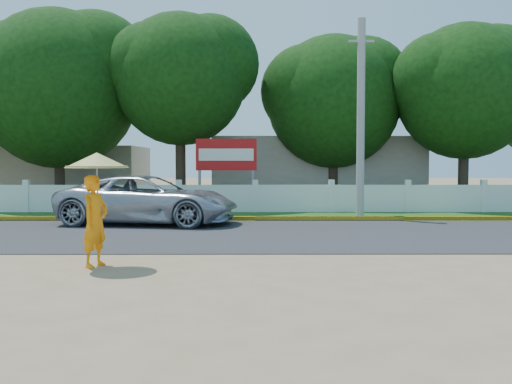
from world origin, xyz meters
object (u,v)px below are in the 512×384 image
utility_pole (361,119)px  billboard (226,159)px  vehicle (149,200)px  monk_with_parasol (96,193)px

utility_pole → billboard: size_ratio=2.39×
utility_pole → vehicle: size_ratio=1.25×
vehicle → monk_with_parasol: monk_with_parasol is taller
utility_pole → monk_with_parasol: bearing=-125.5°
utility_pole → monk_with_parasol: 11.85m
billboard → vehicle: bearing=-112.7°
utility_pole → monk_with_parasol: utility_pole is taller
utility_pole → monk_with_parasol: size_ratio=3.24×
monk_with_parasol → billboard: (1.85, 12.69, 0.73)m
utility_pole → vehicle: (-7.15, -2.12, -2.74)m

